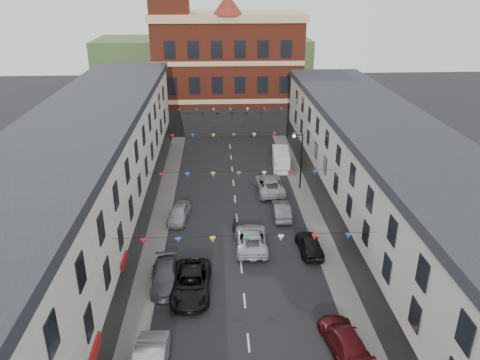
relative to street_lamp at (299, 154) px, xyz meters
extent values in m
plane|color=black|center=(-6.55, -14.00, -3.90)|extent=(160.00, 160.00, 0.00)
cube|color=#605E5B|center=(-13.45, -12.00, -3.83)|extent=(1.80, 64.00, 0.15)
cube|color=#605E5B|center=(0.35, -12.00, -3.83)|extent=(1.80, 64.00, 0.15)
cube|color=beige|center=(-18.35, -13.00, 1.10)|extent=(8.00, 56.00, 10.00)
cube|color=black|center=(-18.35, -13.00, 6.45)|extent=(8.40, 56.00, 0.70)
cube|color=black|center=(-14.30, -13.00, -2.30)|extent=(0.12, 56.00, 3.20)
cube|color=#B5B4A9|center=(5.25, -13.00, 0.60)|extent=(8.00, 56.00, 9.00)
cube|color=black|center=(5.25, -13.00, 5.45)|extent=(8.40, 56.00, 0.70)
cube|color=black|center=(1.20, -13.00, -2.30)|extent=(0.12, 56.00, 3.20)
cube|color=maroon|center=(-6.55, 24.00, 3.60)|extent=(20.00, 12.00, 15.00)
cube|color=tan|center=(-6.55, 24.00, 11.60)|extent=(20.60, 12.60, 1.00)
cone|color=maroon|center=(-6.55, 19.00, 13.30)|extent=(4.00, 4.00, 2.60)
cube|color=maroon|center=(-14.05, 21.00, 8.10)|extent=(5.00, 5.00, 24.00)
cube|color=#365326|center=(-10.55, 48.00, 1.10)|extent=(40.00, 14.00, 10.00)
cylinder|color=black|center=(0.25, 0.00, -0.90)|extent=(0.14, 0.14, 6.00)
cylinder|color=black|center=(-0.15, 0.00, 2.00)|extent=(0.90, 0.10, 0.10)
sphere|color=beige|center=(-0.60, 0.00, 1.90)|extent=(0.36, 0.36, 0.36)
imported|color=black|center=(-10.15, -16.90, -3.13)|extent=(2.73, 5.66, 1.55)
imported|color=#3F4047|center=(-12.05, -15.90, -3.22)|extent=(2.14, 4.78, 1.36)
imported|color=#93979B|center=(-11.73, -6.09, -3.22)|extent=(2.13, 4.22, 1.38)
imported|color=#4C0F12|center=(-1.05, -22.76, -3.20)|extent=(2.59, 5.05, 1.40)
imported|color=black|center=(-1.05, -12.08, -3.18)|extent=(1.85, 4.29, 1.44)
imported|color=#57595F|center=(-2.48, -5.94, -3.22)|extent=(1.52, 4.20, 1.38)
imported|color=#A0A2A5|center=(-2.95, -0.36, -3.10)|extent=(2.87, 5.86, 1.60)
imported|color=silver|center=(-5.58, -11.09, -3.16)|extent=(2.60, 5.43, 1.49)
cube|color=silver|center=(-0.95, 6.21, -2.88)|extent=(2.13, 4.76, 2.05)
imported|color=black|center=(-6.82, -9.19, -3.09)|extent=(0.66, 0.50, 1.63)
camera|label=1|loc=(-8.16, -43.77, 15.94)|focal=35.00mm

